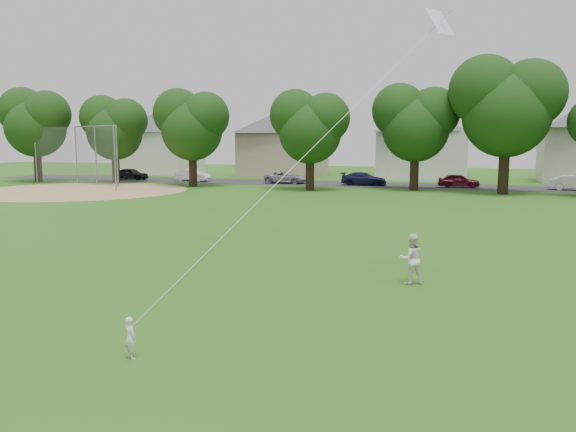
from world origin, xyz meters
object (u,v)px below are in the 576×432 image
(older_boy, at_px, (411,259))
(kite, at_px, (310,150))
(toddler, at_px, (130,338))
(baseball_backstop, at_px, (90,156))

(older_boy, distance_m, kite, 5.36)
(older_boy, bearing_deg, toddler, 31.63)
(toddler, distance_m, kite, 5.52)
(kite, bearing_deg, baseball_backstop, 133.45)
(baseball_backstop, bearing_deg, kite, -46.55)
(toddler, xyz_separation_m, kite, (2.54, 3.46, 3.47))
(kite, height_order, baseball_backstop, kite)
(older_boy, height_order, kite, kite)
(older_boy, height_order, baseball_backstop, baseball_backstop)
(toddler, xyz_separation_m, baseball_backstop, (-27.24, 34.89, 2.31))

